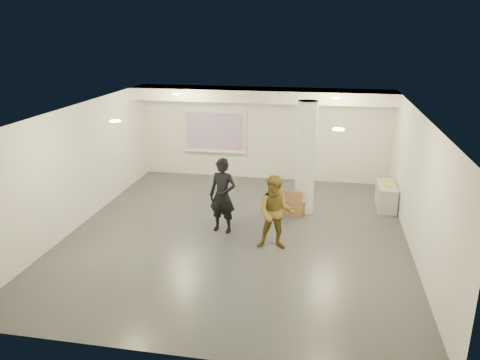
% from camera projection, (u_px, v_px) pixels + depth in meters
% --- Properties ---
extents(floor, '(8.00, 9.00, 0.01)m').
position_uv_depth(floor, '(237.00, 234.00, 11.33)').
color(floor, '#373A3F').
rests_on(floor, ground).
extents(ceiling, '(8.00, 9.00, 0.01)m').
position_uv_depth(ceiling, '(237.00, 111.00, 10.39)').
color(ceiling, silver).
rests_on(ceiling, floor).
extents(wall_back, '(8.00, 0.01, 3.00)m').
position_uv_depth(wall_back, '(263.00, 134.00, 15.06)').
color(wall_back, silver).
rests_on(wall_back, floor).
extents(wall_front, '(8.00, 0.01, 3.00)m').
position_uv_depth(wall_front, '(177.00, 269.00, 6.66)').
color(wall_front, silver).
rests_on(wall_front, floor).
extents(wall_left, '(0.01, 9.00, 3.00)m').
position_uv_depth(wall_left, '(78.00, 166.00, 11.55)').
color(wall_left, silver).
rests_on(wall_left, floor).
extents(wall_right, '(0.01, 9.00, 3.00)m').
position_uv_depth(wall_right, '(417.00, 185.00, 10.17)').
color(wall_right, silver).
rests_on(wall_right, floor).
extents(soffit_band, '(8.00, 1.10, 0.36)m').
position_uv_depth(soffit_band, '(261.00, 95.00, 14.14)').
color(soffit_band, silver).
rests_on(soffit_band, ceiling).
extents(downlight_nw, '(0.22, 0.22, 0.02)m').
position_uv_depth(downlight_nw, '(177.00, 94.00, 13.11)').
color(downlight_nw, '#F8E08A').
rests_on(downlight_nw, ceiling).
extents(downlight_ne, '(0.22, 0.22, 0.02)m').
position_uv_depth(downlight_ne, '(336.00, 98.00, 12.35)').
color(downlight_ne, '#F8E08A').
rests_on(downlight_ne, ceiling).
extents(downlight_sw, '(0.22, 0.22, 0.02)m').
position_uv_depth(downlight_sw, '(115.00, 121.00, 9.38)').
color(downlight_sw, '#F8E08A').
rests_on(downlight_sw, ceiling).
extents(downlight_se, '(0.22, 0.22, 0.02)m').
position_uv_depth(downlight_se, '(338.00, 129.00, 8.62)').
color(downlight_se, '#F8E08A').
rests_on(downlight_se, ceiling).
extents(column, '(0.52, 0.52, 3.00)m').
position_uv_depth(column, '(306.00, 158.00, 12.28)').
color(column, silver).
rests_on(column, floor).
extents(projection_screen, '(2.10, 0.13, 1.42)m').
position_uv_depth(projection_screen, '(215.00, 131.00, 15.29)').
color(projection_screen, white).
rests_on(projection_screen, wall_back).
extents(credenza, '(0.49, 1.16, 0.68)m').
position_uv_depth(credenza, '(386.00, 196.00, 12.87)').
color(credenza, '#9EA0A3').
rests_on(credenza, floor).
extents(postit_pad, '(0.27, 0.33, 0.03)m').
position_uv_depth(postit_pad, '(388.00, 185.00, 12.69)').
color(postit_pad, gold).
rests_on(postit_pad, credenza).
extents(cardboard_back, '(0.64, 0.24, 0.69)m').
position_uv_depth(cardboard_back, '(290.00, 203.00, 12.33)').
color(cardboard_back, '#90623C').
rests_on(cardboard_back, floor).
extents(cardboard_front, '(0.50, 0.18, 0.54)m').
position_uv_depth(cardboard_front, '(296.00, 204.00, 12.47)').
color(cardboard_front, '#90623C').
rests_on(cardboard_front, floor).
extents(woman, '(0.74, 0.56, 1.83)m').
position_uv_depth(woman, '(223.00, 196.00, 11.23)').
color(woman, black).
rests_on(woman, floor).
extents(man, '(0.86, 0.69, 1.71)m').
position_uv_depth(man, '(275.00, 213.00, 10.36)').
color(man, olive).
rests_on(man, floor).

